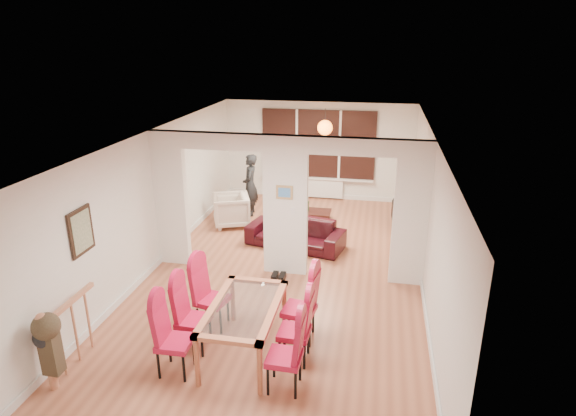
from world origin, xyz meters
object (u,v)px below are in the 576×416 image
(dining_chair_ra, at_px, (284,352))
(dining_chair_rc, at_px, (299,305))
(dining_table, at_px, (245,330))
(armchair, at_px, (231,210))
(dining_chair_rb, at_px, (294,327))
(sofa, at_px, (295,233))
(bowl, at_px, (299,211))
(coffee_table, at_px, (308,215))
(dining_chair_la, at_px, (175,337))
(dining_chair_lc, at_px, (212,295))
(television, at_px, (393,212))
(person, at_px, (250,185))
(bottle, at_px, (308,206))
(dining_chair_lb, at_px, (193,316))

(dining_chair_ra, height_order, dining_chair_rc, dining_chair_rc)
(dining_table, relative_size, armchair, 1.98)
(armchair, bearing_deg, dining_chair_rb, 5.47)
(sofa, bearing_deg, armchair, 165.16)
(dining_chair_rb, relative_size, bowl, 4.93)
(coffee_table, bearing_deg, dining_chair_ra, -84.14)
(dining_chair_la, height_order, sofa, dining_chair_la)
(bowl, bearing_deg, dining_table, -88.77)
(dining_table, height_order, sofa, dining_table)
(dining_chair_lc, xyz_separation_m, television, (2.73, 4.81, -0.23))
(dining_chair_rc, xyz_separation_m, person, (-2.05, 4.92, 0.20))
(dining_chair_rc, relative_size, armchair, 1.37)
(dining_chair_ra, xyz_separation_m, coffee_table, (-0.60, 5.84, -0.40))
(bottle, bearing_deg, dining_chair_lc, -98.86)
(dining_chair_ra, xyz_separation_m, person, (-2.05, 5.99, 0.23))
(dining_chair_lc, xyz_separation_m, sofa, (0.70, 3.19, -0.25))
(dining_chair_ra, relative_size, bottle, 3.93)
(dining_chair_lc, xyz_separation_m, person, (-0.72, 4.87, 0.22))
(coffee_table, bearing_deg, bottle, -88.97)
(dining_table, xyz_separation_m, dining_chair_la, (-0.78, -0.55, 0.15))
(dining_chair_rb, relative_size, television, 0.96)
(bottle, bearing_deg, dining_chair_rb, -83.23)
(person, bearing_deg, sofa, 29.13)
(person, relative_size, bowl, 7.22)
(dining_chair_lb, bearing_deg, person, 98.94)
(sofa, bearing_deg, person, 143.37)
(armchair, xyz_separation_m, person, (0.26, 0.79, 0.39))
(dining_chair_lb, bearing_deg, armchair, 103.16)
(sofa, relative_size, armchair, 2.48)
(dining_chair_rc, relative_size, coffee_table, 1.03)
(dining_chair_lc, relative_size, bottle, 4.03)
(dining_table, relative_size, coffee_table, 1.49)
(dining_table, distance_m, dining_chair_rb, 0.71)
(sofa, bearing_deg, bottle, 101.87)
(dining_chair_ra, bearing_deg, sofa, 99.90)
(dining_chair_lb, xyz_separation_m, person, (-0.64, 5.43, 0.23))
(dining_chair_rc, distance_m, coffee_table, 4.82)
(dining_chair_lb, height_order, coffee_table, dining_chair_lb)
(dining_table, height_order, dining_chair_lb, dining_chair_lb)
(dining_chair_rc, distance_m, person, 5.33)
(bowl, bearing_deg, dining_chair_lc, -96.71)
(television, bearing_deg, dining_chair_rb, 160.95)
(dining_chair_ra, height_order, armchair, dining_chair_ra)
(bowl, bearing_deg, coffee_table, 31.60)
(armchair, distance_m, television, 3.78)
(dining_chair_lc, relative_size, bowl, 5.15)
(dining_chair_lb, relative_size, dining_chair_lc, 0.98)
(coffee_table, bearing_deg, dining_chair_rc, -82.80)
(sofa, bearing_deg, dining_chair_rc, -65.80)
(dining_chair_rb, bearing_deg, dining_chair_ra, -89.99)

